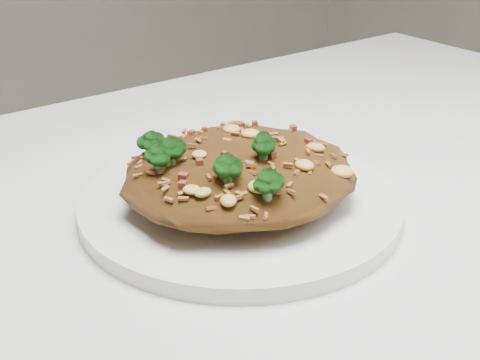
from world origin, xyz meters
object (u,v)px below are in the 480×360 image
dining_table (272,323)px  plate (240,203)px  fried_rice (239,165)px  fork (258,151)px

dining_table → plate: size_ratio=4.44×
fried_rice → fork: 0.10m
dining_table → fried_rice: fried_rice is taller
plate → fork: 0.09m
fried_rice → fork: fried_rice is taller
plate → fried_rice: (-0.00, -0.00, 0.04)m
plate → fork: size_ratio=1.83×
plate → fried_rice: 0.04m
fried_rice → plate: bearing=11.8°
fried_rice → fork: (0.07, 0.06, -0.03)m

